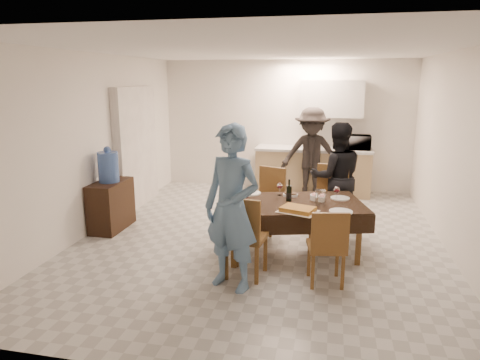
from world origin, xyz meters
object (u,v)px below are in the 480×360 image
object	(u,v)px
water_jug	(108,167)
person_kitchen	(311,154)
wine_bottle	(289,190)
dining_table	(292,205)
water_pitcher	(320,198)
microwave	(357,142)
console	(111,205)
savoury_tart	(298,209)
person_near	(232,208)
person_far	(336,177)

from	to	relation	value
water_jug	person_kitchen	size ratio (longest dim) A/B	0.26
wine_bottle	person_kitchen	world-z (taller)	person_kitchen
dining_table	water_pitcher	xyz separation A→B (m)	(0.35, -0.05, 0.13)
microwave	wine_bottle	bearing A→B (deg)	72.03
console	savoury_tart	distance (m)	2.98
water_jug	wine_bottle	distance (m)	2.73
water_jug	microwave	bearing A→B (deg)	36.45
savoury_tart	wine_bottle	bearing A→B (deg)	109.23
wine_bottle	savoury_tart	distance (m)	0.47
microwave	person_kitchen	world-z (taller)	person_kitchen
water_jug	water_pitcher	bearing A→B (deg)	-7.91
wine_bottle	person_near	bearing A→B (deg)	-114.44
console	savoury_tart	xyz separation A→B (m)	(2.86, -0.76, 0.36)
water_pitcher	person_near	size ratio (longest dim) A/B	0.11
console	savoury_tart	bearing A→B (deg)	-14.93
microwave	person_near	bearing A→B (deg)	70.26
water_jug	dining_table	bearing A→B (deg)	-7.88
dining_table	savoury_tart	size ratio (longest dim) A/B	4.46
person_near	savoury_tart	bearing A→B (deg)	66.47
console	person_far	xyz separation A→B (m)	(3.31, 0.67, 0.44)
person_near	dining_table	bearing A→B (deg)	82.96
dining_table	microwave	xyz separation A→B (m)	(0.94, 3.11, 0.38)
wine_bottle	savoury_tart	size ratio (longest dim) A/B	0.65
console	person_kitchen	world-z (taller)	person_kitchen
microwave	person_far	distance (m)	2.11
microwave	person_kitchen	bearing A→B (deg)	28.17
dining_table	person_near	bearing A→B (deg)	-132.39
console	person_kitchen	size ratio (longest dim) A/B	0.46
console	wine_bottle	world-z (taller)	wine_bottle
water_pitcher	person_near	bearing A→B (deg)	-131.99
water_jug	microwave	size ratio (longest dim) A/B	0.91
microwave	person_far	bearing A→B (deg)	79.19
dining_table	person_near	distance (m)	1.21
console	person_near	xyz separation A→B (m)	(2.21, -1.43, 0.53)
dining_table	water_jug	size ratio (longest dim) A/B	4.42
person_far	person_kitchen	world-z (taller)	person_kitchen
person_far	person_near	bearing A→B (deg)	50.36
wine_bottle	water_jug	bearing A→B (deg)	173.02
console	microwave	bearing A→B (deg)	36.45
dining_table	microwave	world-z (taller)	microwave
person_near	person_far	distance (m)	2.37
water_pitcher	person_far	size ratio (longest dim) A/B	0.12
water_jug	savoury_tart	distance (m)	2.97
water_jug	wine_bottle	size ratio (longest dim) A/B	1.56
savoury_tart	water_pitcher	bearing A→B (deg)	52.85
dining_table	savoury_tart	world-z (taller)	savoury_tart
water_pitcher	dining_table	bearing A→B (deg)	171.87
water_jug	console	bearing A→B (deg)	0.00
water_pitcher	person_kitchen	xyz separation A→B (m)	(-0.25, 2.71, 0.07)
water_pitcher	person_far	distance (m)	1.12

